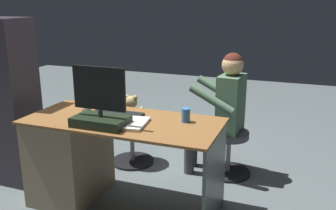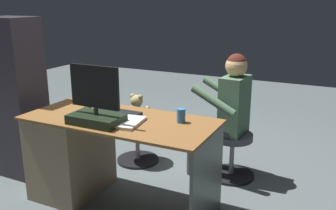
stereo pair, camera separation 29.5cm
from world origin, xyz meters
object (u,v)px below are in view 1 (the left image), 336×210
(desk, at_px, (80,154))
(computer_mouse, at_px, (87,110))
(keyboard, at_px, (118,114))
(office_chair_teddy, at_px, (132,139))
(monitor, at_px, (100,110))
(tv_remote, at_px, (80,117))
(teddy_bear, at_px, (132,110))
(cup, at_px, (186,115))
(person, at_px, (222,104))
(visitor_chair, at_px, (229,149))

(desk, bearing_deg, computer_mouse, -118.23)
(keyboard, bearing_deg, office_chair_teddy, -72.26)
(monitor, xyz_separation_m, keyboard, (0.01, -0.29, -0.11))
(tv_remote, height_order, teddy_bear, tv_remote)
(computer_mouse, bearing_deg, monitor, 137.95)
(cup, xyz_separation_m, person, (-0.12, -0.75, -0.10))
(visitor_chair, bearing_deg, monitor, 54.71)
(visitor_chair, height_order, person, person)
(tv_remote, bearing_deg, computer_mouse, -59.05)
(monitor, relative_size, tv_remote, 2.97)
(teddy_bear, relative_size, visitor_chair, 0.67)
(monitor, height_order, cup, monitor)
(teddy_bear, bearing_deg, tv_remote, 88.36)
(computer_mouse, xyz_separation_m, teddy_bear, (-0.06, -0.72, -0.20))
(cup, height_order, teddy_bear, cup)
(person, bearing_deg, monitor, 57.40)
(desk, distance_m, teddy_bear, 0.83)
(keyboard, xyz_separation_m, visitor_chair, (-0.77, -0.79, -0.50))
(computer_mouse, bearing_deg, cup, -176.91)
(office_chair_teddy, bearing_deg, monitor, 103.43)
(desk, height_order, person, person)
(monitor, relative_size, cup, 4.13)
(desk, bearing_deg, tv_remote, 138.79)
(desk, bearing_deg, monitor, 151.56)
(cup, xyz_separation_m, teddy_bear, (0.79, -0.67, -0.24))
(monitor, relative_size, visitor_chair, 1.01)
(monitor, height_order, computer_mouse, monitor)
(desk, distance_m, office_chair_teddy, 0.81)
(desk, bearing_deg, teddy_bear, -97.39)
(person, bearing_deg, tv_remote, 45.41)
(desk, relative_size, office_chair_teddy, 3.49)
(office_chair_teddy, relative_size, person, 0.37)
(person, bearing_deg, office_chair_teddy, 5.75)
(desk, height_order, office_chair_teddy, desk)
(desk, distance_m, cup, 0.99)
(person, bearing_deg, desk, 40.95)
(tv_remote, distance_m, teddy_bear, 0.89)
(monitor, relative_size, office_chair_teddy, 1.01)
(cup, relative_size, office_chair_teddy, 0.24)
(cup, bearing_deg, desk, 8.10)
(cup, relative_size, tv_remote, 0.72)
(keyboard, relative_size, visitor_chair, 0.95)
(monitor, distance_m, visitor_chair, 1.45)
(keyboard, height_order, office_chair_teddy, keyboard)
(keyboard, bearing_deg, teddy_bear, -72.52)
(monitor, height_order, office_chair_teddy, monitor)
(keyboard, bearing_deg, cup, -177.67)
(cup, height_order, person, person)
(desk, distance_m, computer_mouse, 0.38)
(cup, height_order, visitor_chair, cup)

